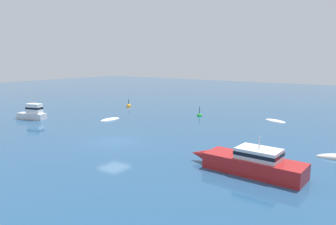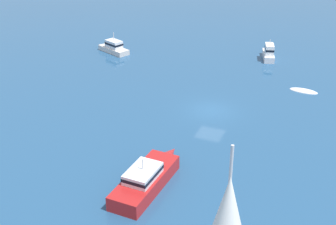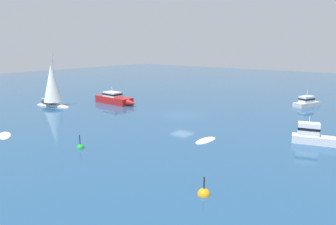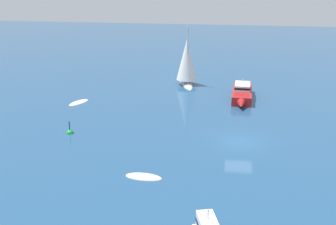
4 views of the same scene
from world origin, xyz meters
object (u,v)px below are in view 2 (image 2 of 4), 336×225
object	(u,v)px
launch	(113,47)
cabin_cruiser_1	(269,53)
cabin_cruiser	(147,177)
skiff	(303,91)

from	to	relation	value
launch	cabin_cruiser_1	world-z (taller)	launch
cabin_cruiser	cabin_cruiser_1	bearing A→B (deg)	-2.19
skiff	cabin_cruiser_1	distance (m)	10.04
skiff	cabin_cruiser_1	size ratio (longest dim) A/B	0.63
skiff	cabin_cruiser_1	bearing A→B (deg)	-52.20
cabin_cruiser	cabin_cruiser_1	world-z (taller)	cabin_cruiser_1
skiff	launch	xyz separation A→B (m)	(-24.05, 3.40, 0.63)
skiff	cabin_cruiser_1	world-z (taller)	cabin_cruiser_1
cabin_cruiser	skiff	xyz separation A→B (m)	(7.86, 21.25, -0.72)
cabin_cruiser	launch	distance (m)	29.49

